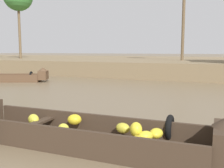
% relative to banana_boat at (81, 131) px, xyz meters
% --- Properties ---
extents(ground_plane, '(300.00, 300.00, 0.00)m').
position_rel_banana_boat_xyz_m(ground_plane, '(-0.24, 5.68, -0.27)').
color(ground_plane, '#726047').
extents(riverbank_strip, '(160.00, 20.00, 1.08)m').
position_rel_banana_boat_xyz_m(riverbank_strip, '(-0.24, 21.69, 0.27)').
color(riverbank_strip, '#7F6B4C').
rests_on(riverbank_strip, ground).
extents(banana_boat, '(5.96, 1.96, 0.86)m').
position_rel_banana_boat_xyz_m(banana_boat, '(0.00, 0.00, 0.00)').
color(banana_boat, '#3D2D21').
rests_on(banana_boat, ground).
extents(cargo_boat_upstream, '(4.75, 2.86, 0.85)m').
position_rel_banana_boat_xyz_m(cargo_boat_upstream, '(-9.54, 7.51, 0.01)').
color(cargo_boat_upstream, brown).
rests_on(cargo_boat_upstream, ground).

